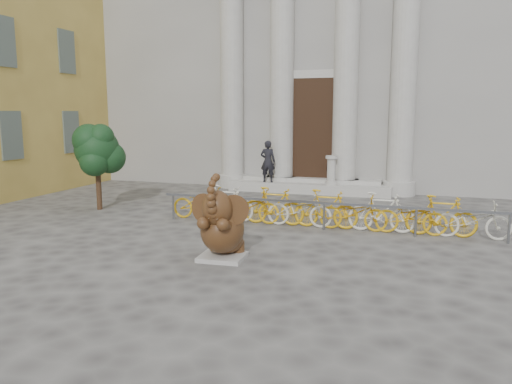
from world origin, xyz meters
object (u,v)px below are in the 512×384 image
(tree, at_px, (97,150))
(pedestrian, at_px, (268,161))
(bike_rack, at_px, (326,209))
(elephant_statue, at_px, (222,228))

(tree, height_order, pedestrian, tree)
(pedestrian, bearing_deg, tree, 50.29)
(bike_rack, height_order, pedestrian, pedestrian)
(elephant_statue, height_order, pedestrian, pedestrian)
(elephant_statue, height_order, tree, tree)
(bike_rack, bearing_deg, elephant_statue, -113.83)
(elephant_statue, bearing_deg, tree, 142.40)
(bike_rack, bearing_deg, tree, 177.51)
(pedestrian, bearing_deg, bike_rack, 119.42)
(elephant_statue, bearing_deg, bike_rack, 62.52)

